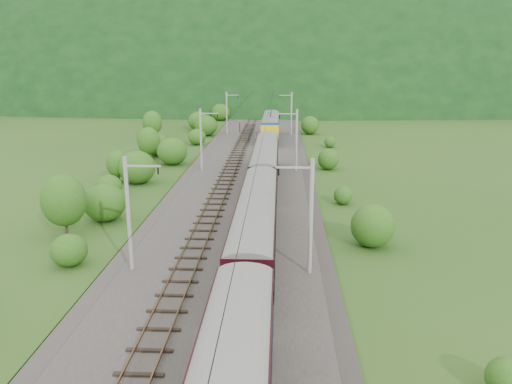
{
  "coord_description": "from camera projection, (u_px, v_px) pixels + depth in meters",
  "views": [
    {
      "loc": [
        4.04,
        -31.91,
        14.67
      ],
      "look_at": [
        1.91,
        12.57,
        2.6
      ],
      "focal_mm": 35.0,
      "sensor_mm": 36.0,
      "label": 1
    }
  ],
  "objects": [
    {
      "name": "vegetation_left",
      "position": [
        135.0,
        168.0,
        58.9
      ],
      "size": [
        13.4,
        149.22,
        5.33
      ],
      "color": "#235416",
      "rests_on": "ground"
    },
    {
      "name": "track_right",
      "position": [
        260.0,
        224.0,
        44.22
      ],
      "size": [
        2.4,
        220.0,
        0.27
      ],
      "color": "brown",
      "rests_on": "railbed"
    },
    {
      "name": "hazard_post_far",
      "position": [
        261.0,
        129.0,
        98.81
      ],
      "size": [
        0.14,
        0.14,
        1.35
      ],
      "primitive_type": "cylinder",
      "color": "red",
      "rests_on": "railbed"
    },
    {
      "name": "mountain_ridge",
      "position": [
        93.0,
        80.0,
        329.58
      ],
      "size": [
        336.0,
        280.0,
        132.0
      ],
      "primitive_type": "ellipsoid",
      "color": "black",
      "rests_on": "ground"
    },
    {
      "name": "track_left",
      "position": [
        206.0,
        223.0,
        44.45
      ],
      "size": [
        2.4,
        220.0,
        0.27
      ],
      "color": "brown",
      "rests_on": "railbed"
    },
    {
      "name": "overhead_wires",
      "position": [
        232.0,
        149.0,
        42.58
      ],
      "size": [
        4.83,
        198.0,
        0.03
      ],
      "color": "black",
      "rests_on": "ground"
    },
    {
      "name": "train",
      "position": [
        246.0,
        282.0,
        25.63
      ],
      "size": [
        2.95,
        142.31,
        5.12
      ],
      "color": "black",
      "rests_on": "ground"
    },
    {
      "name": "mountain_main",
      "position": [
        273.0,
        84.0,
        285.46
      ],
      "size": [
        504.0,
        360.0,
        244.0
      ],
      "primitive_type": "ellipsoid",
      "color": "black",
      "rests_on": "ground"
    },
    {
      "name": "vegetation_right",
      "position": [
        355.0,
        207.0,
        45.6
      ],
      "size": [
        7.01,
        107.09,
        3.2
      ],
      "color": "#235416",
      "rests_on": "ground"
    },
    {
      "name": "railbed",
      "position": [
        233.0,
        226.0,
        44.39
      ],
      "size": [
        14.0,
        220.0,
        0.3
      ],
      "primitive_type": "cube",
      "color": "#38332D",
      "rests_on": "ground"
    },
    {
      "name": "signal",
      "position": [
        240.0,
        125.0,
        98.49
      ],
      "size": [
        0.25,
        0.25,
        2.25
      ],
      "color": "black",
      "rests_on": "railbed"
    },
    {
      "name": "catenary_left",
      "position": [
        202.0,
        138.0,
        64.75
      ],
      "size": [
        2.54,
        192.28,
        8.0
      ],
      "color": "gray",
      "rests_on": "railbed"
    },
    {
      "name": "hazard_post_near",
      "position": [
        256.0,
        135.0,
        89.46
      ],
      "size": [
        0.18,
        0.18,
        1.67
      ],
      "primitive_type": "cylinder",
      "color": "red",
      "rests_on": "railbed"
    },
    {
      "name": "catenary_right",
      "position": [
        296.0,
        139.0,
        64.18
      ],
      "size": [
        2.54,
        192.28,
        8.0
      ],
      "color": "gray",
      "rests_on": "railbed"
    },
    {
      "name": "ground",
      "position": [
        220.0,
        275.0,
        34.79
      ],
      "size": [
        600.0,
        600.0,
        0.0
      ],
      "primitive_type": "plane",
      "color": "#234816",
      "rests_on": "ground"
    }
  ]
}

